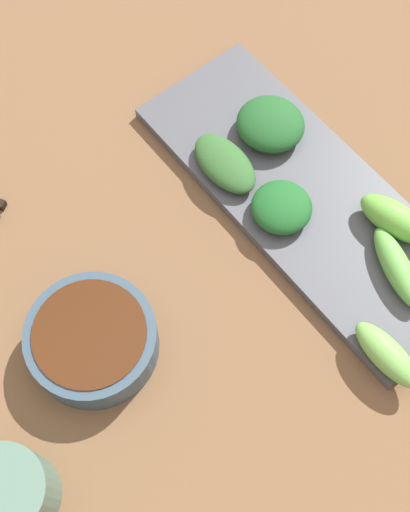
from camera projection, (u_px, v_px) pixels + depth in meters
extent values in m
cube|color=brown|center=(233.00, 258.00, 0.62)|extent=(2.10, 2.10, 0.02)
cylinder|color=#334A5A|center=(93.00, 340.00, 0.56)|extent=(0.11, 0.11, 0.04)
cylinder|color=#3F1F0C|center=(91.00, 337.00, 0.55)|extent=(0.09, 0.09, 0.02)
cube|color=#474B52|center=(304.00, 196.00, 0.63)|extent=(0.14, 0.36, 0.01)
ellipsoid|color=#5BA645|center=(397.00, 267.00, 0.58)|extent=(0.05, 0.08, 0.02)
ellipsoid|color=#60AF3D|center=(394.00, 219.00, 0.59)|extent=(0.05, 0.07, 0.03)
ellipsoid|color=#2C5B29|center=(225.00, 164.00, 0.62)|extent=(0.04, 0.08, 0.02)
ellipsoid|color=#1C5223|center=(271.00, 124.00, 0.64)|extent=(0.08, 0.08, 0.03)
ellipsoid|color=#1A5923|center=(280.00, 205.00, 0.60)|extent=(0.06, 0.06, 0.02)
ellipsoid|color=#6AAD4B|center=(387.00, 355.00, 0.55)|extent=(0.03, 0.07, 0.02)
cylinder|color=#507362|center=(9.00, 493.00, 0.50)|extent=(0.07, 0.07, 0.06)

